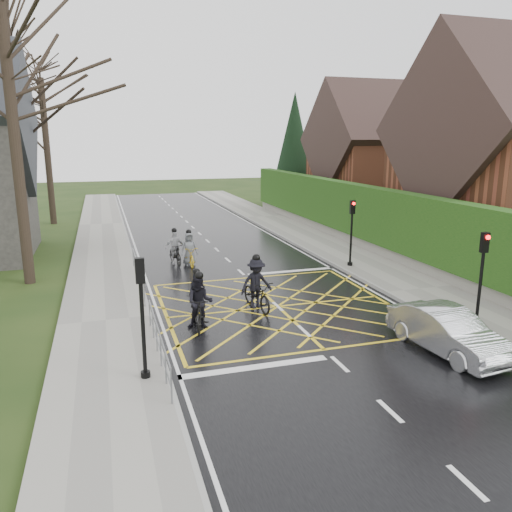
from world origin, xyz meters
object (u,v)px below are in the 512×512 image
cyclist_front (175,251)px  cyclist_lead (189,253)px  cyclist_rear (198,301)px  cyclist_back (200,308)px  cyclist_mid (257,289)px  car (447,331)px

cyclist_front → cyclist_lead: (0.63, -0.44, -0.05)m
cyclist_rear → cyclist_back: bearing=-77.8°
cyclist_back → cyclist_front: size_ratio=1.06×
cyclist_mid → cyclist_lead: size_ratio=1.17×
cyclist_front → car: bearing=-73.6°
cyclist_mid → cyclist_lead: 7.05m
cyclist_front → car: (5.90, -12.58, -0.02)m
cyclist_front → cyclist_lead: bearing=-43.9°
cyclist_back → cyclist_lead: size_ratio=1.07×
cyclist_front → car: cyclist_front is taller
cyclist_back → car: bearing=-15.5°
cyclist_mid → cyclist_lead: cyclist_mid is taller
cyclist_mid → cyclist_front: (-1.85, 7.38, -0.07)m
cyclist_rear → cyclist_lead: cyclist_lead is taller
cyclist_mid → cyclist_lead: bearing=91.9°
cyclist_rear → cyclist_lead: size_ratio=1.01×
cyclist_mid → cyclist_back: bearing=-157.6°
cyclist_front → car: 13.90m
cyclist_back → cyclist_front: bearing=102.8°
car → cyclist_back: bearing=143.1°
cyclist_mid → car: 6.59m
cyclist_rear → cyclist_lead: bearing=101.0°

